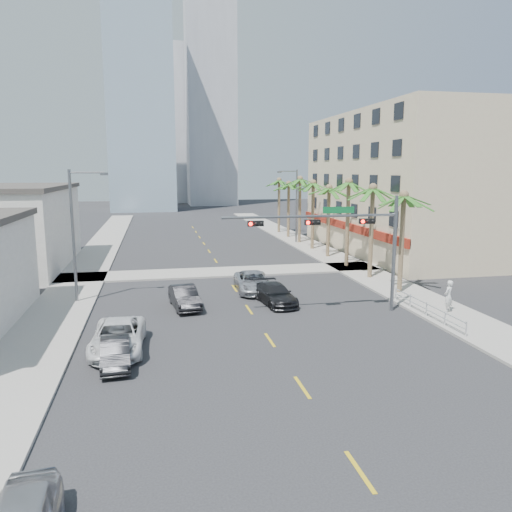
{
  "coord_description": "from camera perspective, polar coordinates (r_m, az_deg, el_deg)",
  "views": [
    {
      "loc": [
        -5.79,
        -20.79,
        8.97
      ],
      "look_at": [
        0.49,
        10.15,
        3.5
      ],
      "focal_mm": 35.0,
      "sensor_mm": 36.0,
      "label": 1
    }
  ],
  "objects": [
    {
      "name": "ground",
      "position": [
        23.37,
        3.86,
        -12.76
      ],
      "size": [
        260.0,
        260.0,
        0.0
      ],
      "primitive_type": "plane",
      "color": "#262628",
      "rests_on": "ground"
    },
    {
      "name": "sidewalk_right",
      "position": [
        45.38,
        11.85,
        -1.69
      ],
      "size": [
        4.0,
        120.0,
        0.15
      ],
      "primitive_type": "cube",
      "color": "gray",
      "rests_on": "ground"
    },
    {
      "name": "sidewalk_left",
      "position": [
        42.21,
        -19.69,
        -2.92
      ],
      "size": [
        4.0,
        120.0,
        0.15
      ],
      "primitive_type": "cube",
      "color": "gray",
      "rests_on": "ground"
    },
    {
      "name": "sidewalk_cross",
      "position": [
        44.09,
        -3.7,
        -1.83
      ],
      "size": [
        80.0,
        4.0,
        0.15
      ],
      "primitive_type": "cube",
      "color": "gray",
      "rests_on": "ground"
    },
    {
      "name": "building_right",
      "position": [
        57.91,
        17.36,
        7.93
      ],
      "size": [
        15.25,
        28.0,
        15.0
      ],
      "color": "beige",
      "rests_on": "ground"
    },
    {
      "name": "building_left_far",
      "position": [
        50.96,
        -27.04,
        2.7
      ],
      "size": [
        11.0,
        18.0,
        7.2
      ],
      "primitive_type": "cube",
      "color": "beige",
      "rests_on": "ground"
    },
    {
      "name": "tower_far_left",
      "position": [
        116.78,
        -13.04,
        16.98
      ],
      "size": [
        14.0,
        14.0,
        48.0
      ],
      "primitive_type": "cube",
      "color": "#99B2C6",
      "rests_on": "ground"
    },
    {
      "name": "tower_far_right",
      "position": [
        133.29,
        -5.25,
        18.86
      ],
      "size": [
        12.0,
        12.0,
        60.0
      ],
      "primitive_type": "cube",
      "color": "#ADADB2",
      "rests_on": "ground"
    },
    {
      "name": "tower_far_center",
      "position": [
        146.31,
        -10.68,
        14.38
      ],
      "size": [
        16.0,
        16.0,
        42.0
      ],
      "primitive_type": "cube",
      "color": "#ADADB2",
      "rests_on": "ground"
    },
    {
      "name": "traffic_signal_mast",
      "position": [
        31.23,
        10.38,
        2.48
      ],
      "size": [
        11.12,
        0.54,
        7.2
      ],
      "color": "slate",
      "rests_on": "ground"
    },
    {
      "name": "palm_tree_0",
      "position": [
        37.16,
        16.55,
        6.51
      ],
      "size": [
        4.8,
        4.8,
        7.8
      ],
      "color": "brown",
      "rests_on": "ground"
    },
    {
      "name": "palm_tree_1",
      "position": [
        41.81,
        13.22,
        7.46
      ],
      "size": [
        4.8,
        4.8,
        8.16
      ],
      "color": "brown",
      "rests_on": "ground"
    },
    {
      "name": "palm_tree_2",
      "position": [
        46.57,
        10.56,
        8.2
      ],
      "size": [
        4.8,
        4.8,
        8.52
      ],
      "color": "brown",
      "rests_on": "ground"
    },
    {
      "name": "palm_tree_3",
      "position": [
        51.45,
        8.36,
        7.62
      ],
      "size": [
        4.8,
        4.8,
        7.8
      ],
      "color": "brown",
      "rests_on": "ground"
    },
    {
      "name": "palm_tree_4",
      "position": [
        56.36,
        6.56,
        8.2
      ],
      "size": [
        4.8,
        4.8,
        8.16
      ],
      "color": "brown",
      "rests_on": "ground"
    },
    {
      "name": "palm_tree_5",
      "position": [
        61.32,
        5.06,
        8.67
      ],
      "size": [
        4.8,
        4.8,
        8.52
      ],
      "color": "brown",
      "rests_on": "ground"
    },
    {
      "name": "palm_tree_6",
      "position": [
        66.34,
        3.76,
        8.17
      ],
      "size": [
        4.8,
        4.8,
        7.8
      ],
      "color": "brown",
      "rests_on": "ground"
    },
    {
      "name": "palm_tree_7",
      "position": [
        71.36,
        2.66,
        8.58
      ],
      "size": [
        4.8,
        4.8,
        8.16
      ],
      "color": "brown",
      "rests_on": "ground"
    },
    {
      "name": "streetlight_left",
      "position": [
        35.39,
        -19.89,
        2.89
      ],
      "size": [
        2.55,
        0.25,
        9.0
      ],
      "color": "slate",
      "rests_on": "ground"
    },
    {
      "name": "streetlight_right",
      "position": [
        61.26,
        4.47,
        6.13
      ],
      "size": [
        2.55,
        0.25,
        9.0
      ],
      "color": "slate",
      "rests_on": "ground"
    },
    {
      "name": "guardrail",
      "position": [
        32.33,
        18.92,
        -5.59
      ],
      "size": [
        0.08,
        8.08,
        1.0
      ],
      "color": "silver",
      "rests_on": "ground"
    },
    {
      "name": "car_parked_mid",
      "position": [
        24.31,
        -15.78,
        -10.64
      ],
      "size": [
        1.58,
        3.85,
        1.24
      ],
      "primitive_type": "imported",
      "rotation": [
        0.0,
        0.0,
        0.07
      ],
      "color": "black",
      "rests_on": "ground"
    },
    {
      "name": "car_parked_far",
      "position": [
        26.11,
        -15.48,
        -8.88
      ],
      "size": [
        2.69,
        5.5,
        1.51
      ],
      "primitive_type": "imported",
      "rotation": [
        0.0,
        0.0,
        -0.04
      ],
      "color": "white",
      "rests_on": "ground"
    },
    {
      "name": "car_lane_left",
      "position": [
        33.18,
        -8.17,
        -4.67
      ],
      "size": [
        2.06,
        4.53,
        1.44
      ],
      "primitive_type": "imported",
      "rotation": [
        0.0,
        0.0,
        0.13
      ],
      "color": "black",
      "rests_on": "ground"
    },
    {
      "name": "car_lane_center",
      "position": [
        37.14,
        -0.32,
        -2.98
      ],
      "size": [
        2.68,
        5.41,
        1.48
      ],
      "primitive_type": "imported",
      "rotation": [
        0.0,
        0.0,
        -0.04
      ],
      "color": "silver",
      "rests_on": "ground"
    },
    {
      "name": "car_lane_right",
      "position": [
        33.8,
        2.24,
        -4.38
      ],
      "size": [
        2.48,
        4.88,
        1.36
      ],
      "primitive_type": "imported",
      "rotation": [
        0.0,
        0.0,
        0.13
      ],
      "color": "black",
      "rests_on": "ground"
    },
    {
      "name": "pedestrian",
      "position": [
        33.58,
        21.13,
        -4.3
      ],
      "size": [
        0.88,
        0.81,
        2.01
      ],
      "primitive_type": "imported",
      "rotation": [
        0.0,
        0.0,
        3.74
      ],
      "color": "silver",
      "rests_on": "sidewalk_right"
    }
  ]
}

